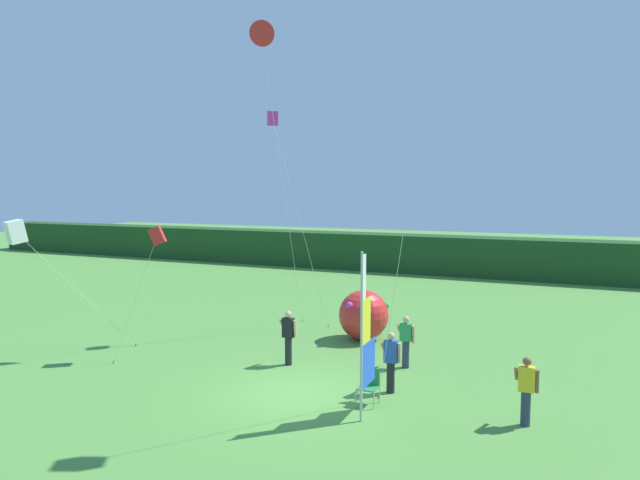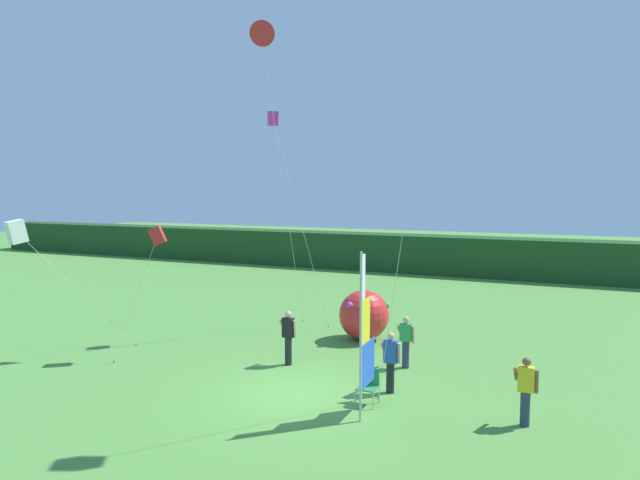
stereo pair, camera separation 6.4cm
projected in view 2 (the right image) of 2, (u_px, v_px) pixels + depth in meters
name	position (u px, v px, depth m)	size (l,w,h in m)	color
ground_plane	(297.00, 393.00, 15.23)	(120.00, 120.00, 0.00)	#518E3D
distant_treeline	(456.00, 255.00, 36.23)	(80.00, 2.40, 2.47)	#1E421E
banner_flag	(365.00, 338.00, 13.45)	(0.06, 1.03, 4.07)	#B7B7BC
person_near_banner	(390.00, 361.00, 15.16)	(0.55, 0.48, 1.67)	black
person_mid_field	(406.00, 341.00, 17.29)	(0.55, 0.48, 1.61)	#2D334C
person_far_left	(526.00, 389.00, 13.03)	(0.55, 0.48, 1.63)	#2D334C
person_far_right	(288.00, 336.00, 17.58)	(0.55, 0.48, 1.72)	black
inflatable_balloon	(364.00, 315.00, 20.51)	(1.83, 1.83, 1.83)	red
folding_chair	(369.00, 384.00, 14.45)	(0.51, 0.51, 0.89)	#BCBCC1
kite_red_box_0	(157.00, 236.00, 18.23)	(1.19, 1.54, 4.33)	brown
kite_magenta_box_1	(274.00, 121.00, 20.83)	(1.82, 2.00, 8.40)	brown
kite_white_box_2	(16.00, 232.00, 19.30)	(3.96, 2.11, 4.47)	brown
kite_red_delta_3	(262.00, 35.00, 19.52)	(0.94, 3.69, 11.33)	brown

